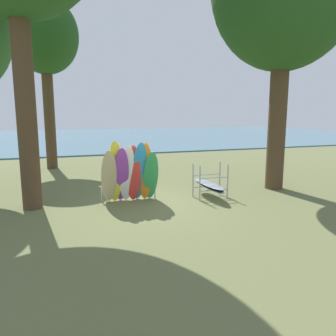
# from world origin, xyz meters

# --- Properties ---
(ground_plane) EXTENTS (80.00, 80.00, 0.00)m
(ground_plane) POSITION_xyz_m (0.00, 0.00, 0.00)
(ground_plane) COLOR #60663D
(lake_water) EXTENTS (80.00, 36.00, 0.10)m
(lake_water) POSITION_xyz_m (0.00, 31.24, 0.05)
(lake_water) COLOR #477084
(lake_water) RESTS_ON ground
(tree_far_left_back) EXTENTS (3.50, 3.50, 9.10)m
(tree_far_left_back) POSITION_xyz_m (-3.10, 8.82, 6.93)
(tree_far_left_back) COLOR #4C3823
(tree_far_left_back) RESTS_ON ground
(leaning_board_pile) EXTENTS (2.06, 0.98, 2.20)m
(leaning_board_pile) POSITION_xyz_m (-0.52, 0.43, 1.01)
(leaning_board_pile) COLOR #C6B289
(leaning_board_pile) RESTS_ON ground
(board_storage_rack) EXTENTS (1.15, 2.13, 1.25)m
(board_storage_rack) POSITION_xyz_m (2.36, 0.15, 0.47)
(board_storage_rack) COLOR #9EA0A5
(board_storage_rack) RESTS_ON ground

